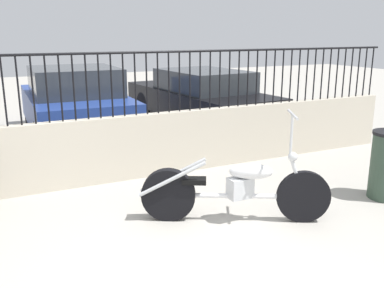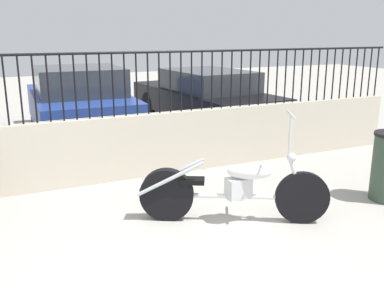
{
  "view_description": "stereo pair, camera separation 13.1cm",
  "coord_description": "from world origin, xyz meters",
  "views": [
    {
      "loc": [
        -1.53,
        -2.89,
        2.15
      ],
      "look_at": [
        0.88,
        2.08,
        0.7
      ],
      "focal_mm": 40.0,
      "sensor_mm": 36.0,
      "label": 1
    },
    {
      "loc": [
        -1.41,
        -2.94,
        2.15
      ],
      "look_at": [
        0.88,
        2.08,
        0.7
      ],
      "focal_mm": 40.0,
      "sensor_mm": 36.0,
      "label": 2
    }
  ],
  "objects": [
    {
      "name": "car_blue",
      "position": [
        0.11,
        6.04,
        0.73
      ],
      "size": [
        1.9,
        3.98,
        1.47
      ],
      "rotation": [
        0.0,
        0.0,
        1.55
      ],
      "color": "black",
      "rests_on": "ground_plane"
    },
    {
      "name": "fence_railing",
      "position": [
        0.0,
        3.06,
        1.56
      ],
      "size": [
        10.56,
        0.04,
        0.92
      ],
      "color": "black",
      "rests_on": "low_wall"
    },
    {
      "name": "ground_plane",
      "position": [
        0.0,
        0.0,
        0.0
      ],
      "size": [
        40.0,
        40.0,
        0.0
      ],
      "primitive_type": "plane",
      "color": "#ADA89E"
    },
    {
      "name": "motorcycle_white",
      "position": [
        0.86,
        1.12,
        0.39
      ],
      "size": [
        2.02,
        1.15,
        1.3
      ],
      "rotation": [
        0.0,
        0.0,
        -0.49
      ],
      "color": "black",
      "rests_on": "ground_plane"
    },
    {
      "name": "car_black",
      "position": [
        3.07,
        6.18,
        0.66
      ],
      "size": [
        2.1,
        4.72,
        1.29
      ],
      "rotation": [
        0.0,
        0.0,
        1.65
      ],
      "color": "black",
      "rests_on": "ground_plane"
    },
    {
      "name": "low_wall",
      "position": [
        0.0,
        3.06,
        0.48
      ],
      "size": [
        10.56,
        0.18,
        0.96
      ],
      "color": "beige",
      "rests_on": "ground_plane"
    }
  ]
}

